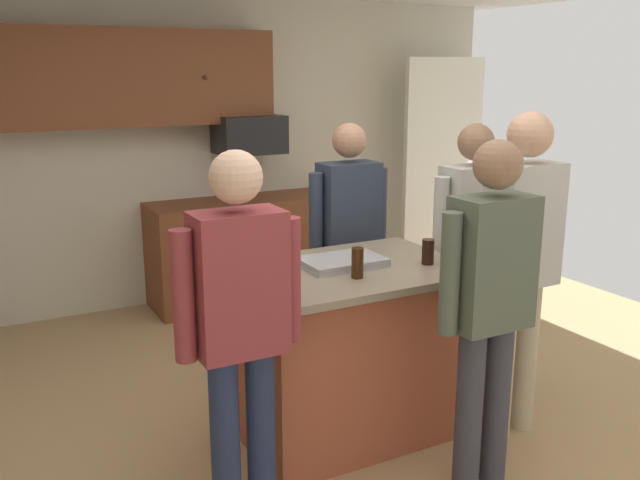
{
  "coord_description": "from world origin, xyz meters",
  "views": [
    {
      "loc": [
        -1.68,
        -3.0,
        2.0
      ],
      "look_at": [
        0.13,
        0.36,
        1.05
      ],
      "focal_mm": 38.8,
      "sensor_mm": 36.0,
      "label": 1
    }
  ],
  "objects": [
    {
      "name": "person_guest_right",
      "position": [
        0.46,
        -0.69,
        0.98
      ],
      "size": [
        0.57,
        0.22,
        1.7
      ],
      "rotation": [
        0.0,
        0.0,
        1.98
      ],
      "color": "#383842",
      "rests_on": "ground"
    },
    {
      "name": "person_host_foreground",
      "position": [
        0.96,
        -0.37,
        1.04
      ],
      "size": [
        0.57,
        0.24,
        1.79
      ],
      "rotation": [
        0.0,
        0.0,
        2.66
      ],
      "color": "tan",
      "rests_on": "ground"
    },
    {
      "name": "back_wall",
      "position": [
        0.0,
        2.8,
        1.3
      ],
      "size": [
        6.4,
        0.1,
        2.6
      ],
      "primitive_type": "cube",
      "color": "beige",
      "rests_on": "ground"
    },
    {
      "name": "french_door_window_panel",
      "position": [
        2.6,
        2.4,
        1.1
      ],
      "size": [
        0.9,
        0.06,
        2.0
      ],
      "primitive_type": "cube",
      "color": "white",
      "rests_on": "ground"
    },
    {
      "name": "cabinet_run_upper",
      "position": [
        -0.4,
        2.6,
        1.93
      ],
      "size": [
        2.4,
        0.38,
        0.75
      ],
      "color": "brown"
    },
    {
      "name": "cabinet_run_lower",
      "position": [
        0.6,
        2.48,
        0.45
      ],
      "size": [
        1.8,
        0.63,
        0.9
      ],
      "color": "brown",
      "rests_on": "ground"
    },
    {
      "name": "microwave_over_range",
      "position": [
        0.6,
        2.5,
        1.45
      ],
      "size": [
        0.56,
        0.4,
        0.32
      ],
      "primitive_type": "cube",
      "color": "black"
    },
    {
      "name": "serving_tray",
      "position": [
        0.13,
        0.11,
        0.98
      ],
      "size": [
        0.44,
        0.3,
        0.04
      ],
      "color": "#B7B7BC",
      "rests_on": "kitchen_island"
    },
    {
      "name": "glass_pilsner",
      "position": [
        0.09,
        -0.13,
        1.04
      ],
      "size": [
        0.06,
        0.06,
        0.16
      ],
      "color": "#321B0A",
      "rests_on": "kitchen_island"
    },
    {
      "name": "person_elder_center",
      "position": [
        -0.67,
        -0.41,
        0.97
      ],
      "size": [
        0.57,
        0.22,
        1.68
      ],
      "rotation": [
        0.0,
        0.0,
        0.53
      ],
      "color": "#232D4C",
      "rests_on": "ground"
    },
    {
      "name": "mug_blue_stoneware",
      "position": [
        -0.23,
        0.17,
        1.02
      ],
      "size": [
        0.13,
        0.09,
        0.11
      ],
      "color": "#4C6B99",
      "rests_on": "kitchen_island"
    },
    {
      "name": "floor",
      "position": [
        0.0,
        0.0,
        0.0
      ],
      "size": [
        7.04,
        7.04,
        0.0
      ],
      "primitive_type": "plane",
      "color": "tan",
      "rests_on": "ground"
    },
    {
      "name": "kitchen_island",
      "position": [
        0.13,
        0.06,
        0.49
      ],
      "size": [
        1.27,
        0.89,
        0.96
      ],
      "color": "#9E4C33",
      "rests_on": "ground"
    },
    {
      "name": "person_guest_left",
      "position": [
        0.56,
        0.77,
        0.96
      ],
      "size": [
        0.57,
        0.22,
        1.67
      ],
      "rotation": [
        0.0,
        0.0,
        -2.12
      ],
      "color": "tan",
      "rests_on": "ground"
    },
    {
      "name": "person_guest_by_door",
      "position": [
        1.1,
        0.2,
        0.97
      ],
      "size": [
        0.57,
        0.22,
        1.68
      ],
      "rotation": [
        0.0,
        0.0,
        -3.0
      ],
      "color": "#4C5166",
      "rests_on": "ground"
    },
    {
      "name": "tumbler_amber",
      "position": [
        0.55,
        -0.09,
        1.03
      ],
      "size": [
        0.07,
        0.07,
        0.14
      ],
      "color": "black",
      "rests_on": "kitchen_island"
    }
  ]
}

